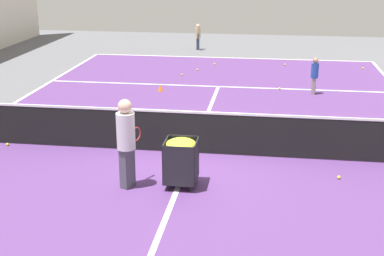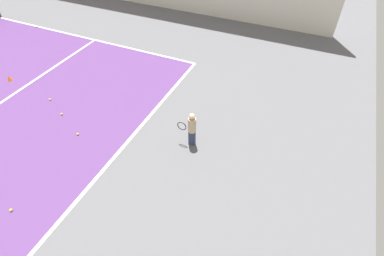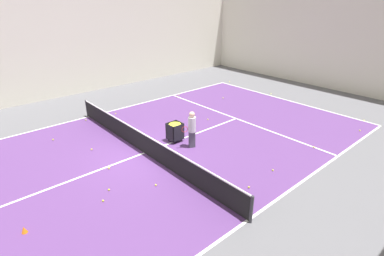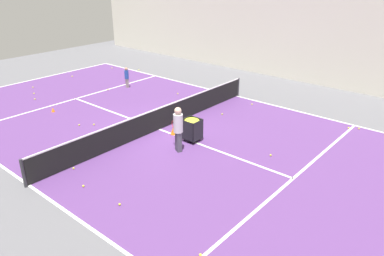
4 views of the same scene
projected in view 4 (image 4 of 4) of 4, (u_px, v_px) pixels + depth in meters
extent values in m
plane|color=#5B5B60|center=(159.00, 129.00, 15.73)|extent=(35.65, 35.65, 0.00)
cube|color=#563370|center=(159.00, 129.00, 15.73)|extent=(11.51, 22.22, 0.00)
cube|color=white|center=(28.00, 81.00, 22.34)|extent=(11.51, 0.10, 0.00)
cube|color=white|center=(237.00, 96.00, 19.74)|extent=(0.10, 22.22, 0.00)
cube|color=white|center=(29.00, 185.00, 11.71)|extent=(0.10, 22.22, 0.00)
cube|color=white|center=(76.00, 99.00, 19.36)|extent=(11.51, 0.10, 0.00)
cube|color=white|center=(293.00, 178.00, 12.09)|extent=(11.51, 0.10, 0.00)
cube|color=white|center=(159.00, 129.00, 15.73)|extent=(0.10, 12.22, 0.00)
cube|color=silver|center=(286.00, 21.00, 21.75)|extent=(0.15, 31.95, 6.72)
cylinder|color=#2D2D33|center=(238.00, 87.00, 19.62)|extent=(0.10, 0.10, 0.96)
cylinder|color=#2D2D33|center=(23.00, 173.00, 11.45)|extent=(0.10, 0.10, 0.96)
cube|color=black|center=(159.00, 119.00, 15.54)|extent=(11.61, 0.03, 0.89)
cube|color=white|center=(159.00, 108.00, 15.35)|extent=(11.61, 0.04, 0.05)
cube|color=#4C4C56|center=(178.00, 141.00, 13.75)|extent=(0.27, 0.32, 0.78)
cylinder|color=silver|center=(178.00, 123.00, 13.45)|extent=(0.46, 0.46, 0.69)
sphere|color=beige|center=(178.00, 111.00, 13.26)|extent=(0.26, 0.26, 0.26)
torus|color=#B22D2D|center=(173.00, 124.00, 13.80)|extent=(0.14, 0.27, 0.28)
cube|color=gray|center=(127.00, 83.00, 21.06)|extent=(0.15, 0.20, 0.52)
cylinder|color=#234799|center=(127.00, 75.00, 20.87)|extent=(0.27, 0.27, 0.46)
sphere|color=#A87A5B|center=(126.00, 69.00, 20.74)|extent=(0.17, 0.17, 0.17)
cube|color=black|center=(192.00, 138.00, 14.65)|extent=(0.60, 0.64, 0.02)
cube|color=black|center=(186.00, 126.00, 14.68)|extent=(0.60, 0.02, 0.77)
cube|color=black|center=(198.00, 131.00, 14.31)|extent=(0.60, 0.02, 0.77)
cube|color=black|center=(197.00, 126.00, 14.70)|extent=(0.02, 0.64, 0.77)
cube|color=black|center=(187.00, 131.00, 14.30)|extent=(0.02, 0.64, 0.77)
ellipsoid|color=yellow|center=(192.00, 121.00, 14.37)|extent=(0.56, 0.60, 0.16)
cylinder|color=black|center=(191.00, 136.00, 14.96)|extent=(0.05, 0.05, 0.14)
cylinder|color=black|center=(184.00, 139.00, 14.67)|extent=(0.05, 0.05, 0.14)
cylinder|color=black|center=(200.00, 139.00, 14.70)|extent=(0.05, 0.05, 0.14)
cylinder|color=black|center=(193.00, 143.00, 14.40)|extent=(0.05, 0.05, 0.14)
cone|color=orange|center=(174.00, 130.00, 15.21)|extent=(0.26, 0.26, 0.35)
cone|color=orange|center=(53.00, 110.00, 17.58)|extent=(0.17, 0.17, 0.20)
sphere|color=yellow|center=(33.00, 87.00, 21.07)|extent=(0.07, 0.07, 0.07)
sphere|color=yellow|center=(349.00, 128.00, 15.79)|extent=(0.07, 0.07, 0.07)
sphere|color=yellow|center=(226.00, 96.00, 19.63)|extent=(0.07, 0.07, 0.07)
sphere|color=yellow|center=(162.00, 109.00, 17.93)|extent=(0.07, 0.07, 0.07)
sphere|color=yellow|center=(252.00, 104.00, 18.48)|extent=(0.07, 0.07, 0.07)
sphere|color=yellow|center=(83.00, 186.00, 11.61)|extent=(0.07, 0.07, 0.07)
sphere|color=yellow|center=(178.00, 94.00, 20.01)|extent=(0.07, 0.07, 0.07)
sphere|color=yellow|center=(112.00, 68.00, 25.06)|extent=(0.07, 0.07, 0.07)
sphere|color=yellow|center=(97.00, 140.00, 14.68)|extent=(0.07, 0.07, 0.07)
sphere|color=yellow|center=(359.00, 129.00, 15.72)|extent=(0.07, 0.07, 0.07)
sphere|color=yellow|center=(200.00, 255.00, 8.85)|extent=(0.07, 0.07, 0.07)
sphere|color=yellow|center=(79.00, 125.00, 16.08)|extent=(0.07, 0.07, 0.07)
sphere|color=yellow|center=(222.00, 114.00, 17.25)|extent=(0.07, 0.07, 0.07)
sphere|color=yellow|center=(120.00, 204.00, 10.72)|extent=(0.07, 0.07, 0.07)
sphere|color=yellow|center=(94.00, 124.00, 16.12)|extent=(0.07, 0.07, 0.07)
sphere|color=yellow|center=(139.00, 70.00, 24.60)|extent=(0.07, 0.07, 0.07)
sphere|color=yellow|center=(35.00, 99.00, 19.19)|extent=(0.07, 0.07, 0.07)
sphere|color=yellow|center=(72.00, 76.00, 23.16)|extent=(0.07, 0.07, 0.07)
sphere|color=yellow|center=(74.00, 168.00, 12.63)|extent=(0.07, 0.07, 0.07)
sphere|color=yellow|center=(271.00, 155.00, 13.51)|extent=(0.07, 0.07, 0.07)
sphere|color=yellow|center=(128.00, 120.00, 16.64)|extent=(0.07, 0.07, 0.07)
sphere|color=yellow|center=(34.00, 93.00, 20.04)|extent=(0.07, 0.07, 0.07)
sphere|color=yellow|center=(108.00, 90.00, 20.68)|extent=(0.07, 0.07, 0.07)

